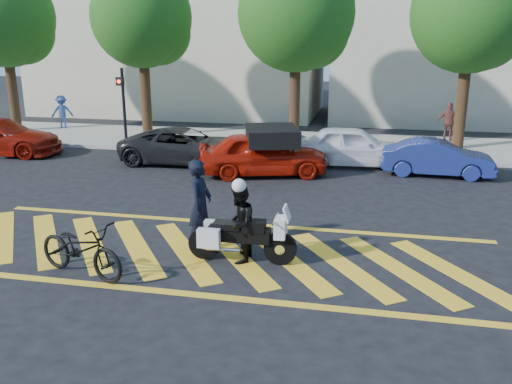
% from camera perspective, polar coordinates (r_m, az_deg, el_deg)
% --- Properties ---
extents(ground, '(90.00, 90.00, 0.00)m').
position_cam_1_polar(ground, '(11.52, -4.62, -6.42)').
color(ground, black).
rests_on(ground, ground).
extents(sidewalk, '(60.00, 5.00, 0.15)m').
position_cam_1_polar(sidewalk, '(22.81, 3.98, 5.16)').
color(sidewalk, '#9E998E').
rests_on(sidewalk, ground).
extents(crosswalk, '(12.33, 4.00, 0.01)m').
position_cam_1_polar(crosswalk, '(11.53, -4.81, -6.39)').
color(crosswalk, yellow).
rests_on(crosswalk, ground).
extents(building_left, '(16.00, 8.00, 10.00)m').
position_cam_1_polar(building_left, '(33.10, -7.94, 17.03)').
color(building_left, beige).
rests_on(building_left, ground).
extents(building_right, '(16.00, 8.00, 11.00)m').
position_cam_1_polar(building_right, '(31.74, 23.79, 16.83)').
color(building_right, beige).
rests_on(building_right, ground).
extents(tree_far_left, '(4.40, 4.40, 7.41)m').
position_cam_1_polar(tree_far_left, '(27.39, -24.70, 16.08)').
color(tree_far_left, black).
rests_on(tree_far_left, ground).
extents(tree_left, '(4.20, 4.20, 7.26)m').
position_cam_1_polar(tree_left, '(24.18, -11.59, 17.23)').
color(tree_left, black).
rests_on(tree_left, ground).
extents(tree_center, '(4.60, 4.60, 7.56)m').
position_cam_1_polar(tree_center, '(22.45, 4.61, 17.86)').
color(tree_center, black).
rests_on(tree_center, ground).
extents(tree_right, '(4.40, 4.40, 7.41)m').
position_cam_1_polar(tree_right, '(22.52, 21.97, 16.66)').
color(tree_right, black).
rests_on(tree_right, ground).
extents(signal_pole, '(0.28, 0.43, 3.20)m').
position_cam_1_polar(signal_pole, '(22.25, -13.83, 9.27)').
color(signal_pole, black).
rests_on(signal_pole, ground).
extents(officer_bike, '(0.48, 0.72, 1.93)m').
position_cam_1_polar(officer_bike, '(11.52, -5.88, -1.34)').
color(officer_bike, black).
rests_on(officer_bike, ground).
extents(bicycle, '(2.18, 1.32, 1.08)m').
position_cam_1_polar(bicycle, '(10.78, -17.95, -5.71)').
color(bicycle, black).
rests_on(bicycle, ground).
extents(police_motorcycle, '(2.22, 0.71, 0.98)m').
position_cam_1_polar(police_motorcycle, '(10.90, -1.67, -4.69)').
color(police_motorcycle, black).
rests_on(police_motorcycle, ground).
extents(officer_moto, '(0.62, 0.79, 1.60)m').
position_cam_1_polar(officer_moto, '(10.82, -1.76, -3.37)').
color(officer_moto, black).
rests_on(officer_moto, ground).
extents(red_convertible, '(4.49, 2.79, 1.43)m').
position_cam_1_polar(red_convertible, '(17.64, 0.73, 4.06)').
color(red_convertible, '#B01708').
rests_on(red_convertible, ground).
extents(parked_mid_left, '(4.57, 2.18, 1.26)m').
position_cam_1_polar(parked_mid_left, '(19.46, -7.53, 4.81)').
color(parked_mid_left, black).
rests_on(parked_mid_left, ground).
extents(parked_mid_right, '(4.20, 1.88, 1.40)m').
position_cam_1_polar(parked_mid_right, '(19.23, 10.14, 4.78)').
color(parked_mid_right, white).
rests_on(parked_mid_right, ground).
extents(parked_right, '(3.59, 1.41, 1.16)m').
position_cam_1_polar(parked_right, '(18.56, 18.56, 3.41)').
color(parked_right, navy).
rests_on(parked_right, ground).
extents(pedestrian_left, '(1.14, 1.01, 1.53)m').
position_cam_1_polar(pedestrian_left, '(27.64, -19.73, 7.96)').
color(pedestrian_left, '#3A56A1').
rests_on(pedestrian_left, sidewalk).
extents(pedestrian_right, '(1.00, 0.58, 1.59)m').
position_cam_1_polar(pedestrian_right, '(24.09, 19.67, 6.96)').
color(pedestrian_right, brown).
rests_on(pedestrian_right, sidewalk).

